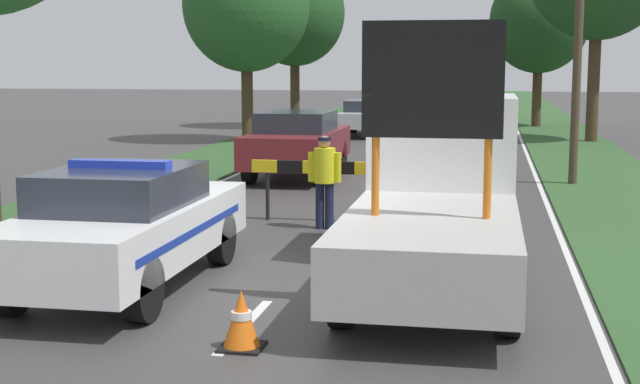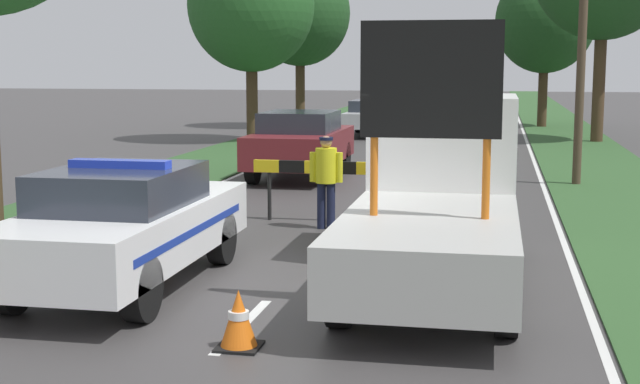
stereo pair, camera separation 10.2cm
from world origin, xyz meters
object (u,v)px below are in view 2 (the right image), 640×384
at_px(traffic_cone_near_truck, 160,221).
at_px(queued_car_sedan_silver, 373,116).
at_px(queued_car_van_white, 473,131).
at_px(police_car, 126,224).
at_px(traffic_cone_near_police, 400,217).
at_px(traffic_cone_behind_barrier, 239,319).
at_px(pedestrian_civilian, 383,175).
at_px(queued_car_wagon_maroon, 301,143).
at_px(police_officer, 326,174).
at_px(road_barrier, 331,172).
at_px(work_truck, 439,193).
at_px(roadside_tree_mid_left, 545,21).
at_px(roadside_tree_far_left, 300,13).
at_px(roadside_tree_mid_right, 251,5).

distance_m(traffic_cone_near_truck, queued_car_sedan_silver, 21.56).
relative_size(queued_car_van_white, queued_car_sedan_silver, 0.99).
distance_m(police_car, traffic_cone_near_police, 5.30).
distance_m(traffic_cone_behind_barrier, queued_car_van_white, 19.90).
height_order(traffic_cone_near_police, traffic_cone_near_truck, traffic_cone_near_truck).
height_order(pedestrian_civilian, queued_car_wagon_maroon, queued_car_wagon_maroon).
bearing_deg(police_car, police_officer, 68.96).
bearing_deg(road_barrier, queued_car_sedan_silver, 98.41).
xyz_separation_m(queued_car_wagon_maroon, queued_car_sedan_silver, (0.02, 13.11, -0.11)).
height_order(work_truck, traffic_cone_behind_barrier, work_truck).
xyz_separation_m(police_car, queued_car_van_white, (3.88, 17.68, -0.07)).
bearing_deg(queued_car_wagon_maroon, roadside_tree_mid_left, -109.36).
bearing_deg(roadside_tree_far_left, roadside_tree_mid_left, 13.37).
distance_m(work_truck, queued_car_wagon_maroon, 10.65).
bearing_deg(roadside_tree_mid_right, road_barrier, -69.65).
bearing_deg(police_officer, work_truck, 115.52).
distance_m(road_barrier, traffic_cone_behind_barrier, 7.28).
bearing_deg(queued_car_wagon_maroon, pedestrian_civilian, 114.11).
height_order(queued_car_wagon_maroon, roadside_tree_mid_left, roadside_tree_mid_left).
relative_size(traffic_cone_near_truck, traffic_cone_behind_barrier, 1.17).
height_order(queued_car_sedan_silver, roadside_tree_mid_left, roadside_tree_mid_left).
bearing_deg(roadside_tree_mid_right, traffic_cone_behind_barrier, -74.83).
height_order(queued_car_wagon_maroon, queued_car_sedan_silver, queued_car_wagon_maroon).
relative_size(police_car, police_officer, 2.99).
xyz_separation_m(work_truck, roadside_tree_far_left, (-7.77, 26.60, 3.82)).
bearing_deg(traffic_cone_near_police, police_car, -125.38).
height_order(police_car, police_officer, police_car).
distance_m(queued_car_wagon_maroon, roadside_tree_mid_right, 11.02).
xyz_separation_m(queued_car_van_white, roadside_tree_mid_left, (2.70, 12.75, 3.90)).
xyz_separation_m(police_officer, roadside_tree_mid_right, (-5.82, 16.24, 3.91)).
relative_size(traffic_cone_behind_barrier, queued_car_van_white, 0.13).
bearing_deg(queued_car_wagon_maroon, road_barrier, 107.25).
bearing_deg(roadside_tree_mid_right, traffic_cone_near_truck, -79.12).
bearing_deg(pedestrian_civilian, traffic_cone_near_police, -24.61).
height_order(road_barrier, roadside_tree_far_left, roadside_tree_far_left).
bearing_deg(queued_car_sedan_silver, traffic_cone_behind_barrier, 94.92).
relative_size(queued_car_van_white, roadside_tree_mid_right, 0.63).
bearing_deg(queued_car_van_white, police_officer, 80.86).
bearing_deg(traffic_cone_behind_barrier, traffic_cone_near_truck, 119.35).
height_order(police_car, traffic_cone_near_police, police_car).
bearing_deg(work_truck, queued_car_van_white, -88.52).
relative_size(traffic_cone_near_truck, queued_car_sedan_silver, 0.15).
distance_m(traffic_cone_near_truck, traffic_cone_behind_barrier, 5.58).
bearing_deg(roadside_tree_far_left, queued_car_sedan_silver, -44.31).
bearing_deg(work_truck, traffic_cone_near_truck, -15.76).
height_order(traffic_cone_near_police, traffic_cone_behind_barrier, traffic_cone_behind_barrier).
distance_m(road_barrier, traffic_cone_near_police, 1.70).
xyz_separation_m(police_officer, traffic_cone_behind_barrier, (0.36, -6.58, -0.66)).
bearing_deg(queued_car_van_white, pedestrian_civilian, 84.77).
distance_m(traffic_cone_behind_barrier, queued_car_wagon_maroon, 13.52).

